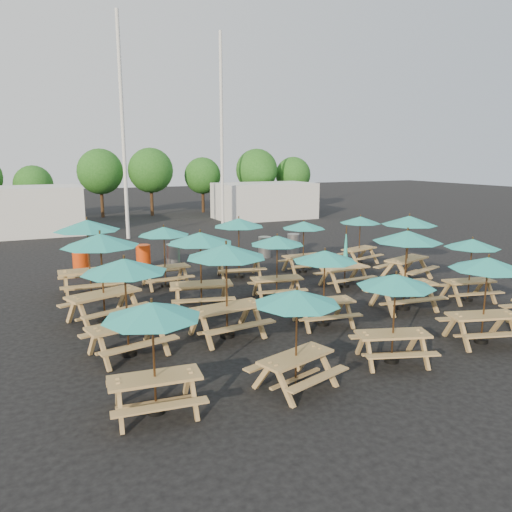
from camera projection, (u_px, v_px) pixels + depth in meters
name	position (u px, v px, depth m)	size (l,w,h in m)	color
ground	(276.00, 297.00, 16.43)	(120.00, 120.00, 0.00)	black
picnic_unit_0	(152.00, 318.00, 8.68)	(1.92, 1.92, 2.10)	tan
picnic_unit_1	(125.00, 272.00, 11.23)	(2.30, 2.30, 2.33)	tan
picnic_unit_2	(101.00, 246.00, 13.54)	(2.67, 2.67, 2.52)	tan
picnic_unit_3	(87.00, 230.00, 16.26)	(2.19, 2.19, 2.55)	tan
picnic_unit_4	(297.00, 303.00, 9.66)	(2.13, 2.13, 2.05)	tan
picnic_unit_5	(226.00, 257.00, 12.40)	(2.23, 2.23, 2.44)	tan
picnic_unit_6	(200.00, 243.00, 14.79)	(2.38, 2.38, 2.37)	tan
picnic_unit_7	(164.00, 235.00, 17.39)	(1.88, 1.88, 2.16)	tan
picnic_unit_8	(396.00, 286.00, 10.90)	(2.17, 2.17, 2.06)	tan
picnic_unit_9	(325.00, 261.00, 13.35)	(2.00, 2.00, 2.10)	tan
picnic_unit_10	(277.00, 244.00, 15.89)	(2.04, 2.04, 2.09)	tan
picnic_unit_11	(239.00, 226.00, 18.66)	(2.27, 2.27, 2.29)	tan
picnic_unit_12	(488.00, 269.00, 12.06)	(2.27, 2.27, 2.19)	tan
picnic_unit_13	(407.00, 241.00, 14.69)	(2.25, 2.25, 2.43)	tan
picnic_unit_14	(345.00, 262.00, 17.50)	(1.76, 1.55, 2.19)	tan
picnic_unit_15	(304.00, 228.00, 19.59)	(1.74, 1.74, 2.06)	tan
picnic_unit_17	(472.00, 247.00, 15.65)	(2.01, 2.01, 2.03)	tan
picnic_unit_18	(409.00, 225.00, 18.34)	(2.52, 2.52, 2.42)	tan
picnic_unit_19	(360.00, 223.00, 21.08)	(2.10, 2.10, 2.07)	tan
waste_bin_0	(81.00, 264.00, 19.26)	(0.59, 0.59, 0.95)	red
waste_bin_1	(143.00, 256.00, 20.69)	(0.59, 0.59, 0.95)	red
waste_bin_2	(173.00, 255.00, 20.88)	(0.59, 0.59, 0.95)	gray
waste_bin_3	(218.00, 252.00, 21.61)	(0.59, 0.59, 0.95)	#198E2F
waste_bin_4	(265.00, 247.00, 22.76)	(0.59, 0.59, 0.95)	gray
waste_bin_5	(293.00, 244.00, 23.58)	(0.59, 0.59, 0.95)	gray
mast_0	(123.00, 128.00, 26.80)	(0.20, 0.20, 12.00)	silver
mast_1	(222.00, 132.00, 31.31)	(0.20, 0.20, 12.00)	silver
event_tent_0	(8.00, 212.00, 28.73)	(8.00, 4.00, 2.80)	silver
event_tent_1	(264.00, 201.00, 36.79)	(7.00, 4.00, 2.60)	silver
tree_2	(33.00, 184.00, 34.17)	(2.59, 2.59, 3.93)	#382314
tree_3	(100.00, 172.00, 36.91)	(3.36, 3.36, 5.09)	#382314
tree_4	(151.00, 170.00, 38.03)	(3.41, 3.41, 5.17)	#382314
tree_5	(203.00, 176.00, 40.31)	(2.94, 2.94, 4.45)	#382314
tree_6	(257.00, 170.00, 40.33)	(3.38, 3.38, 5.13)	#382314
tree_7	(293.00, 175.00, 41.87)	(2.95, 2.95, 4.48)	#382314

